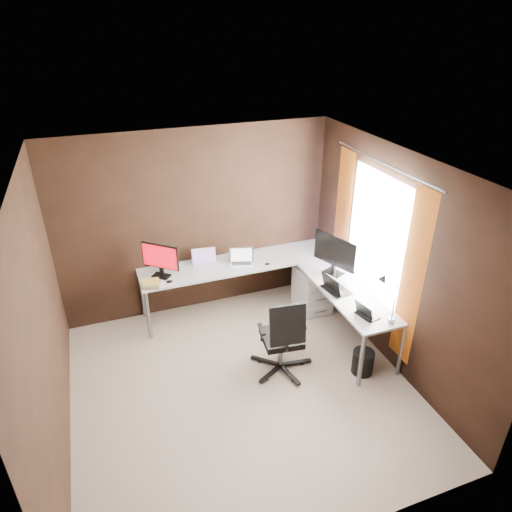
# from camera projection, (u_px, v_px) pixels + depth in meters

# --- Properties ---
(room) EXTENTS (3.60, 3.60, 2.50)m
(room) POSITION_uv_depth(u_px,v_px,m) (270.00, 281.00, 4.64)
(room) COLOR tan
(room) RESTS_ON ground
(desk) EXTENTS (2.65, 2.25, 0.73)m
(desk) POSITION_uv_depth(u_px,v_px,m) (277.00, 277.00, 5.88)
(desk) COLOR white
(desk) RESTS_ON ground
(drawer_pedestal) EXTENTS (0.42, 0.50, 0.60)m
(drawer_pedestal) POSITION_uv_depth(u_px,v_px,m) (313.00, 289.00, 6.33)
(drawer_pedestal) COLOR white
(drawer_pedestal) RESTS_ON ground
(monitor_left) EXTENTS (0.40, 0.35, 0.44)m
(monitor_left) POSITION_uv_depth(u_px,v_px,m) (160.00, 259.00, 5.69)
(monitor_left) COLOR black
(monitor_left) RESTS_ON desk
(monitor_right) EXTENTS (0.27, 0.60, 0.52)m
(monitor_right) POSITION_uv_depth(u_px,v_px,m) (335.00, 253.00, 5.72)
(monitor_right) COLOR black
(monitor_right) RESTS_ON desk
(laptop_white) EXTENTS (0.34, 0.26, 0.21)m
(laptop_white) POSITION_uv_depth(u_px,v_px,m) (205.00, 262.00, 6.04)
(laptop_white) COLOR white
(laptop_white) RESTS_ON desk
(laptop_silver) EXTENTS (0.37, 0.31, 0.21)m
(laptop_silver) POSITION_uv_depth(u_px,v_px,m) (241.00, 261.00, 6.05)
(laptop_silver) COLOR silver
(laptop_silver) RESTS_ON desk
(laptop_black_big) EXTENTS (0.29, 0.37, 0.23)m
(laptop_black_big) POSITION_uv_depth(u_px,v_px,m) (335.00, 287.00, 5.47)
(laptop_black_big) COLOR black
(laptop_black_big) RESTS_ON desk
(laptop_black_small) EXTENTS (0.23, 0.28, 0.17)m
(laptop_black_small) POSITION_uv_depth(u_px,v_px,m) (366.00, 313.00, 5.02)
(laptop_black_small) COLOR black
(laptop_black_small) RESTS_ON desk
(book_stack) EXTENTS (0.26, 0.23, 0.07)m
(book_stack) POSITION_uv_depth(u_px,v_px,m) (150.00, 284.00, 5.57)
(book_stack) COLOR #996752
(book_stack) RESTS_ON desk
(mouse_left) EXTENTS (0.08, 0.05, 0.03)m
(mouse_left) POSITION_uv_depth(u_px,v_px,m) (169.00, 282.00, 5.65)
(mouse_left) COLOR black
(mouse_left) RESTS_ON desk
(mouse_corner) EXTENTS (0.09, 0.08, 0.03)m
(mouse_corner) POSITION_uv_depth(u_px,v_px,m) (268.00, 264.00, 6.05)
(mouse_corner) COLOR black
(mouse_corner) RESTS_ON desk
(desk_lamp) EXTENTS (0.18, 0.21, 0.55)m
(desk_lamp) POSITION_uv_depth(u_px,v_px,m) (387.00, 294.00, 4.80)
(desk_lamp) COLOR slate
(desk_lamp) RESTS_ON desk
(office_chair) EXTENTS (0.56, 0.56, 1.00)m
(office_chair) POSITION_uv_depth(u_px,v_px,m) (282.00, 350.00, 5.20)
(office_chair) COLOR black
(office_chair) RESTS_ON ground
(wastebasket) EXTENTS (0.32, 0.32, 0.29)m
(wastebasket) POSITION_uv_depth(u_px,v_px,m) (363.00, 362.00, 5.24)
(wastebasket) COLOR black
(wastebasket) RESTS_ON ground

